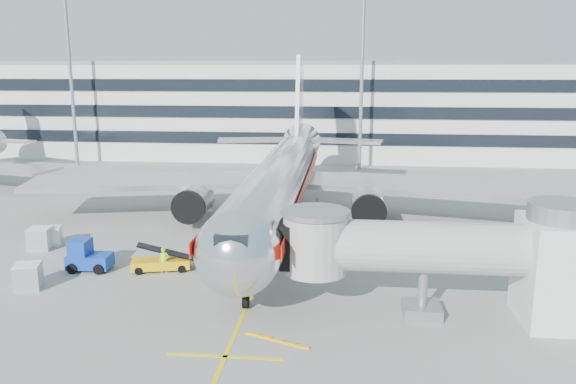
# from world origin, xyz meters

# --- Properties ---
(ground) EXTENTS (180.00, 180.00, 0.00)m
(ground) POSITION_xyz_m (0.00, 0.00, 0.00)
(ground) COLOR gray
(ground) RESTS_ON ground
(lead_in_line) EXTENTS (0.25, 70.00, 0.01)m
(lead_in_line) POSITION_xyz_m (0.00, 10.00, 0.01)
(lead_in_line) COLOR yellow
(lead_in_line) RESTS_ON ground
(stop_bar) EXTENTS (6.00, 0.25, 0.01)m
(stop_bar) POSITION_xyz_m (0.00, -14.00, 0.01)
(stop_bar) COLOR yellow
(stop_bar) RESTS_ON ground
(main_jet) EXTENTS (50.95, 48.70, 16.06)m
(main_jet) POSITION_xyz_m (0.00, 11.72, 4.23)
(main_jet) COLOR silver
(main_jet) RESTS_ON ground
(jet_bridge) EXTENTS (17.80, 4.50, 7.00)m
(jet_bridge) POSITION_xyz_m (12.18, -8.00, 3.87)
(jet_bridge) COLOR silver
(jet_bridge) RESTS_ON ground
(terminal) EXTENTS (150.00, 24.25, 15.60)m
(terminal) POSITION_xyz_m (0.00, 57.95, 7.80)
(terminal) COLOR silver
(terminal) RESTS_ON ground
(light_mast_west) EXTENTS (2.40, 1.20, 25.45)m
(light_mast_west) POSITION_xyz_m (-35.00, 42.00, 14.88)
(light_mast_west) COLOR gray
(light_mast_west) RESTS_ON ground
(light_mast_centre) EXTENTS (2.40, 1.20, 25.45)m
(light_mast_centre) POSITION_xyz_m (8.00, 42.00, 14.88)
(light_mast_centre) COLOR gray
(light_mast_centre) RESTS_ON ground
(belt_loader) EXTENTS (4.45, 2.45, 2.08)m
(belt_loader) POSITION_xyz_m (-7.24, -2.13, 0.59)
(belt_loader) COLOR #E5A609
(belt_loader) RESTS_ON ground
(baggage_tug) EXTENTS (3.07, 2.01, 2.27)m
(baggage_tug) POSITION_xyz_m (-12.57, -2.56, 0.99)
(baggage_tug) COLOR #0E349E
(baggage_tug) RESTS_ON ground
(cargo_container_left) EXTENTS (1.85, 1.85, 1.56)m
(cargo_container_left) POSITION_xyz_m (-18.12, 2.76, 0.78)
(cargo_container_left) COLOR silver
(cargo_container_left) RESTS_ON ground
(cargo_container_right) EXTENTS (1.91, 1.91, 1.79)m
(cargo_container_right) POSITION_xyz_m (-18.50, 1.72, 0.90)
(cargo_container_right) COLOR silver
(cargo_container_right) RESTS_ON ground
(cargo_container_front) EXTENTS (1.99, 1.99, 1.69)m
(cargo_container_front) POSITION_xyz_m (-14.85, -6.36, 0.85)
(cargo_container_front) COLOR silver
(cargo_container_front) RESTS_ON ground
(ramp_worker) EXTENTS (0.77, 0.61, 1.86)m
(ramp_worker) POSITION_xyz_m (-6.85, -2.57, 0.93)
(ramp_worker) COLOR #B9F81A
(ramp_worker) RESTS_ON ground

